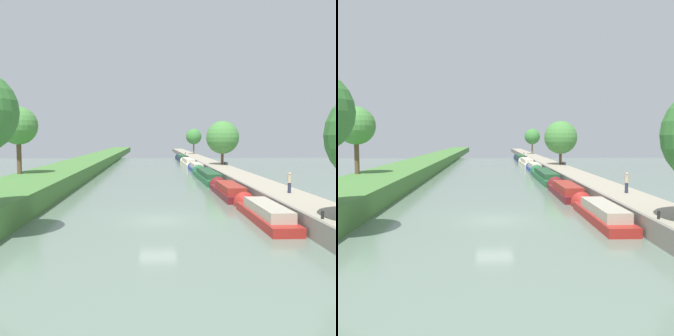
# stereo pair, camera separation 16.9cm
# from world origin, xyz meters

# --- Properties ---
(ground_plane) EXTENTS (160.00, 160.00, 0.00)m
(ground_plane) POSITION_xyz_m (0.00, 0.00, 0.00)
(ground_plane) COLOR slate
(right_towpath) EXTENTS (3.59, 260.00, 1.18)m
(right_towpath) POSITION_xyz_m (10.40, 0.00, 0.59)
(right_towpath) COLOR #9E937F
(right_towpath) RESTS_ON ground_plane
(stone_quay) EXTENTS (0.25, 260.00, 1.23)m
(stone_quay) POSITION_xyz_m (8.48, 0.00, 0.62)
(stone_quay) COLOR gray
(stone_quay) RESTS_ON ground_plane
(narrowboat_red) EXTENTS (1.90, 10.34, 1.87)m
(narrowboat_red) POSITION_xyz_m (7.21, 0.24, 0.50)
(narrowboat_red) COLOR maroon
(narrowboat_red) RESTS_ON ground_plane
(narrowboat_maroon) EXTENTS (2.07, 10.69, 1.96)m
(narrowboat_maroon) POSITION_xyz_m (7.00, 11.47, 0.50)
(narrowboat_maroon) COLOR maroon
(narrowboat_maroon) RESTS_ON ground_plane
(narrowboat_green) EXTENTS (2.12, 16.71, 2.02)m
(narrowboat_green) POSITION_xyz_m (6.98, 25.46, 0.55)
(narrowboat_green) COLOR #1E6033
(narrowboat_green) RESTS_ON ground_plane
(narrowboat_blue) EXTENTS (1.81, 10.76, 1.94)m
(narrowboat_blue) POSITION_xyz_m (7.15, 39.06, 0.56)
(narrowboat_blue) COLOR #283D93
(narrowboat_blue) RESTS_ON ground_plane
(narrowboat_cream) EXTENTS (1.98, 16.57, 2.08)m
(narrowboat_cream) POSITION_xyz_m (7.09, 52.68, 0.59)
(narrowboat_cream) COLOR beige
(narrowboat_cream) RESTS_ON ground_plane
(narrowboat_navy) EXTENTS (2.05, 16.68, 2.07)m
(narrowboat_navy) POSITION_xyz_m (7.14, 70.13, 0.58)
(narrowboat_navy) COLOR #141E42
(narrowboat_navy) RESTS_ON ground_plane
(tree_rightbank_midnear) EXTENTS (5.41, 5.41, 7.18)m
(tree_rightbank_midnear) POSITION_xyz_m (11.34, 37.10, 5.65)
(tree_rightbank_midnear) COLOR brown
(tree_rightbank_midnear) RESTS_ON right_towpath
(tree_rightbank_midfar) EXTENTS (4.26, 4.26, 6.88)m
(tree_rightbank_midfar) POSITION_xyz_m (11.36, 79.45, 5.91)
(tree_rightbank_midfar) COLOR brown
(tree_rightbank_midfar) RESTS_ON right_towpath
(tree_leftbank_upstream) EXTENTS (4.02, 4.02, 7.12)m
(tree_leftbank_upstream) POSITION_xyz_m (-14.38, 15.51, 6.84)
(tree_leftbank_upstream) COLOR brown
(tree_leftbank_upstream) RESTS_ON left_grassy_bank
(person_walking) EXTENTS (0.34, 0.34, 1.66)m
(person_walking) POSITION_xyz_m (10.65, 4.41, 2.06)
(person_walking) COLOR #282D42
(person_walking) RESTS_ON right_towpath
(mooring_bollard_near) EXTENTS (0.16, 0.16, 0.45)m
(mooring_bollard_near) POSITION_xyz_m (8.91, -5.40, 1.41)
(mooring_bollard_near) COLOR black
(mooring_bollard_near) RESTS_ON right_towpath
(mooring_bollard_far) EXTENTS (0.16, 0.16, 0.45)m
(mooring_bollard_far) POSITION_xyz_m (8.91, 77.81, 1.41)
(mooring_bollard_far) COLOR black
(mooring_bollard_far) RESTS_ON right_towpath
(park_bench) EXTENTS (0.44, 1.50, 0.47)m
(park_bench) POSITION_xyz_m (11.75, 36.12, 1.53)
(park_bench) COLOR #333338
(park_bench) RESTS_ON right_towpath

